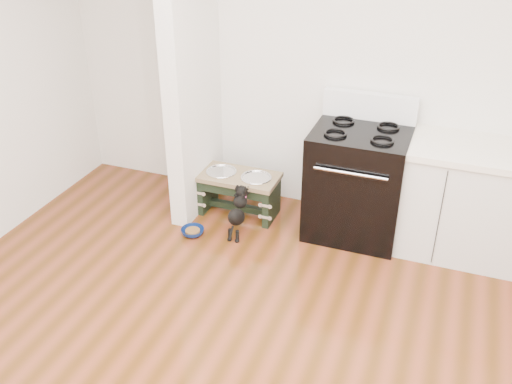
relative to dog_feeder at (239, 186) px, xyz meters
name	(u,v)px	position (x,y,z in m)	size (l,w,h in m)	color
room_shell	(218,159)	(0.77, -2.08, 1.35)	(5.00, 5.00, 5.00)	silver
partition_wall	(191,61)	(-0.41, 0.02, 1.08)	(0.15, 0.80, 2.70)	silver
oven_range	(357,181)	(1.02, 0.08, 0.20)	(0.76, 0.69, 1.14)	black
cabinet_run	(483,204)	(2.00, 0.10, 0.18)	(1.24, 0.64, 0.91)	silver
dog_feeder	(239,186)	(0.00, 0.00, 0.00)	(0.70, 0.37, 0.40)	black
puppy	(238,211)	(0.12, -0.32, -0.04)	(0.12, 0.36, 0.43)	black
floor_bowl	(193,232)	(-0.23, -0.47, -0.24)	(0.21, 0.21, 0.06)	#0B1D4F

